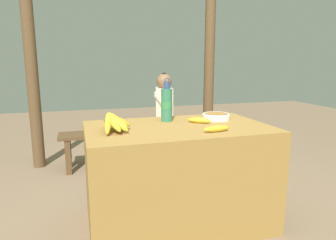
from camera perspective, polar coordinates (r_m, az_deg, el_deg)
ground_plane at (r=2.50m, az=1.83°, el=-18.76°), size 12.00×12.00×0.00m
market_counter at (r=2.33m, az=1.89°, el=-10.48°), size 1.34×0.82×0.77m
banana_bunch_ripe at (r=2.07m, az=-10.21°, el=-0.23°), size 0.21×0.34×0.15m
serving_bowl at (r=2.50m, az=9.12°, el=0.76°), size 0.23×0.23×0.05m
water_bottle at (r=2.38m, az=-0.24°, el=3.05°), size 0.09×0.09×0.35m
loose_banana_front at (r=2.05m, az=9.23°, el=-1.65°), size 0.20×0.06×0.04m
loose_banana_side at (r=2.33m, az=5.95°, el=-0.07°), size 0.17×0.15×0.04m
wooden_bench at (r=3.65m, az=-6.65°, el=-2.97°), size 1.71×0.32×0.43m
seated_vendor at (r=3.64m, az=-1.47°, el=1.55°), size 0.45×0.42×1.11m
banana_bunch_green at (r=3.57m, az=-13.63°, el=-1.48°), size 0.19×0.26×0.12m
support_post_near at (r=3.78m, az=-24.68°, el=10.55°), size 0.14×0.14×2.55m
support_post_far at (r=4.12m, az=7.88°, el=11.39°), size 0.14×0.14×2.55m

